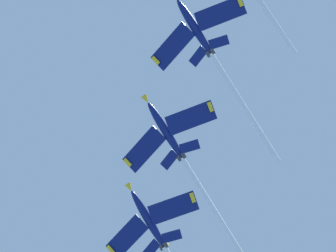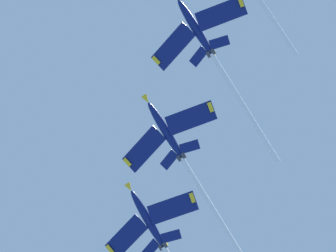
% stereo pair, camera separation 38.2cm
% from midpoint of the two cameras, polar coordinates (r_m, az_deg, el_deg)
% --- Properties ---
extents(jet_second, '(27.35, 22.38, 19.11)m').
position_cam_midpoint_polar(jet_second, '(140.71, 2.99, 5.78)').
color(jet_second, navy).
extents(jet_third, '(26.88, 21.87, 17.75)m').
position_cam_midpoint_polar(jet_third, '(140.60, 0.70, -1.65)').
color(jet_third, navy).
extents(jet_fourth, '(26.34, 21.79, 18.76)m').
position_cam_midpoint_polar(jet_fourth, '(142.89, -0.26, -8.79)').
color(jet_fourth, navy).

